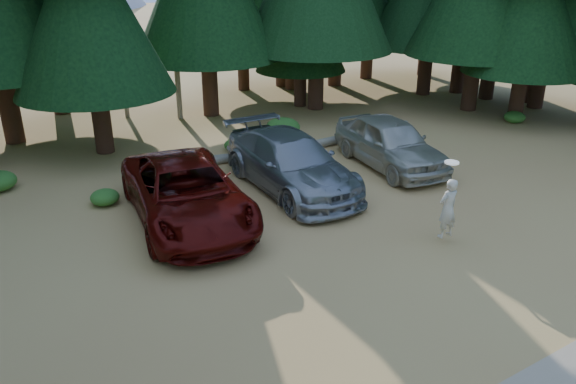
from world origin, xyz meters
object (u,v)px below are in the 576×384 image
Objects in this scene: silver_minivan_right at (390,142)px; log_right at (359,135)px; red_pickup at (186,193)px; silver_minivan_center at (291,163)px; log_mid at (223,160)px; frisbee_player at (448,208)px; log_left at (190,162)px.

silver_minivan_right reaches higher than log_right.
red_pickup is 1.03× the size of silver_minivan_center.
frisbee_player is at bearing -69.63° from log_mid.
log_mid is at bearing -6.75° from log_left.
silver_minivan_center reaches higher than log_mid.
silver_minivan_right is 3.32m from log_right.
frisbee_player is (5.18, -4.74, 0.13)m from red_pickup.
log_right is at bearing 7.03° from log_left.
red_pickup is 7.79m from silver_minivan_right.
frisbee_player is 8.84m from log_mid.
log_right is at bearing 29.79° from red_pickup.
red_pickup is 1.89× the size of log_mid.
log_right is (7.08, -0.70, 0.03)m from log_left.
frisbee_player is at bearing -72.19° from silver_minivan_center.
red_pickup is 3.77m from silver_minivan_center.
silver_minivan_right reaches higher than log_left.
red_pickup is at bearing -169.85° from silver_minivan_center.
log_left is at bearing 156.13° from silver_minivan_right.
red_pickup is at bearing -100.68° from log_left.
frisbee_player is 9.55m from log_left.
silver_minivan_center reaches higher than log_left.
silver_minivan_right is 1.58× the size of log_mid.
log_right is (1.09, 3.05, -0.70)m from silver_minivan_right.
log_left is at bearing 75.15° from red_pickup.
silver_minivan_center is 2.93× the size of frisbee_player.
log_mid is (-2.26, 8.50, -0.86)m from frisbee_player.
log_left is 1.25× the size of log_mid.
silver_minivan_center is 5.96m from log_right.
frisbee_player reaches higher than log_mid.
red_pickup reaches higher than log_left.
silver_minivan_center is at bearing 16.23° from red_pickup.
log_left reaches higher than log_mid.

